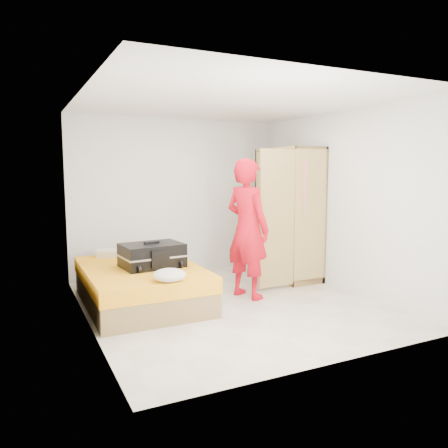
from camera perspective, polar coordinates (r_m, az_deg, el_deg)
name	(u,v)px	position (r m, az deg, el deg)	size (l,w,h in m)	color
room	(231,206)	(5.59, 0.90, 2.42)	(4.00, 4.02, 2.60)	beige
bed	(141,285)	(5.91, -10.78, -7.79)	(1.42, 2.02, 0.50)	olive
wardrobe	(287,217)	(7.09, 8.29, 0.89)	(1.17, 1.20, 2.10)	tan
person	(247,229)	(5.97, 3.05, -0.64)	(0.70, 0.46, 1.91)	red
suitcase	(152,255)	(5.77, -9.38, -4.05)	(0.83, 0.65, 0.33)	black
round_cushion	(169,275)	(5.02, -7.16, -6.62)	(0.37, 0.37, 0.14)	silver
pillow	(115,253)	(6.62, -14.04, -3.64)	(0.52, 0.27, 0.10)	silver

